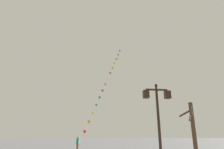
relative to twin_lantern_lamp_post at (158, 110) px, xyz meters
The scene contains 4 objects.
twin_lantern_lamp_post is the anchor object (origin of this frame).
kite_train 20.80m from the twin_lantern_lamp_post, 92.52° to the left, with size 7.20×11.72×17.95m.
kite_flyer 13.16m from the twin_lantern_lamp_post, 109.48° to the left, with size 0.41×0.62×1.71m.
bare_tree 5.90m from the twin_lantern_lamp_post, 45.63° to the left, with size 1.30×2.00×4.14m.
Camera 1 is at (-0.53, -3.00, 1.87)m, focal length 30.79 mm.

